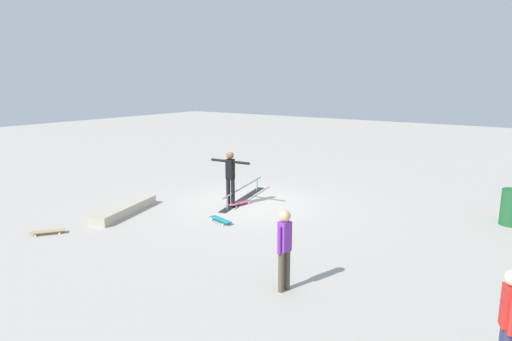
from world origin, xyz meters
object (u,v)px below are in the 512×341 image
object	(u,v)px
grind_rail	(243,194)
skater_main	(230,175)
loose_skateboard_natural	(48,231)
trash_bin	(512,207)
skateboard_main	(240,203)
loose_skateboard_teal	(220,220)
bystander_purple_shirt	(284,246)
skate_ledge	(125,209)
bystander_red_shirt	(508,320)

from	to	relation	value
grind_rail	skater_main	size ratio (longest dim) A/B	1.92
loose_skateboard_natural	trash_bin	xyz separation A→B (m)	(-7.47, 9.29, 0.41)
skateboard_main	loose_skateboard_teal	distance (m)	1.72
loose_skateboard_natural	bystander_purple_shirt	bearing A→B (deg)	133.52
skate_ledge	bystander_purple_shirt	bearing A→B (deg)	77.30
grind_rail	skateboard_main	world-z (taller)	grind_rail
skate_ledge	bystander_red_shirt	size ratio (longest dim) A/B	1.66
bystander_purple_shirt	bystander_red_shirt	world-z (taller)	bystander_red_shirt
skateboard_main	loose_skateboard_natural	distance (m)	5.37
loose_skateboard_natural	trash_bin	size ratio (longest dim) A/B	0.80
skater_main	skateboard_main	distance (m)	0.94
trash_bin	bystander_red_shirt	bearing A→B (deg)	5.12
loose_skateboard_teal	bystander_red_shirt	bearing A→B (deg)	-7.40
bystander_purple_shirt	loose_skateboard_teal	size ratio (longest dim) A/B	1.84
grind_rail	trash_bin	xyz separation A→B (m)	(-2.01, 7.32, 0.29)
skate_ledge	loose_skateboard_teal	xyz separation A→B (m)	(-0.98, 2.74, -0.06)
skater_main	trash_bin	distance (m)	7.73
grind_rail	trash_bin	world-z (taller)	trash_bin
loose_skateboard_natural	loose_skateboard_teal	distance (m)	4.32
bystander_purple_shirt	trash_bin	world-z (taller)	bystander_purple_shirt
skater_main	loose_skateboard_natural	xyz separation A→B (m)	(4.63, -2.12, -0.90)
bystander_purple_shirt	loose_skateboard_teal	bearing A→B (deg)	68.10
skate_ledge	loose_skateboard_teal	distance (m)	2.91
bystander_red_shirt	grind_rail	bearing A→B (deg)	37.81
bystander_purple_shirt	trash_bin	bearing A→B (deg)	-11.31
loose_skateboard_teal	loose_skateboard_natural	bearing A→B (deg)	-116.76
bystander_red_shirt	loose_skateboard_natural	world-z (taller)	bystander_red_shirt
loose_skateboard_teal	trash_bin	world-z (taller)	trash_bin
bystander_red_shirt	skateboard_main	bearing A→B (deg)	39.99
loose_skateboard_natural	skate_ledge	bearing A→B (deg)	-147.65
loose_skateboard_teal	trash_bin	size ratio (longest dim) A/B	0.86
bystander_purple_shirt	grind_rail	bearing A→B (deg)	55.99
bystander_red_shirt	trash_bin	xyz separation A→B (m)	(-7.18, -0.64, -0.38)
loose_skateboard_teal	skate_ledge	bearing A→B (deg)	-145.19
skateboard_main	bystander_red_shirt	world-z (taller)	bystander_red_shirt
loose_skateboard_teal	grind_rail	bearing A→B (deg)	127.28
bystander_red_shirt	loose_skateboard_teal	xyz separation A→B (m)	(-2.93, -7.05, -0.79)
skateboard_main	grind_rail	bearing A→B (deg)	37.20
grind_rail	bystander_red_shirt	xyz separation A→B (m)	(5.18, 7.96, 0.67)
loose_skateboard_natural	trash_bin	world-z (taller)	trash_bin
loose_skateboard_natural	loose_skateboard_teal	world-z (taller)	same
bystander_purple_shirt	bystander_red_shirt	bearing A→B (deg)	-86.26
skate_ledge	loose_skateboard_natural	size ratio (longest dim) A/B	3.30
bystander_purple_shirt	trash_bin	xyz separation A→B (m)	(-6.63, 2.93, -0.38)
skate_ledge	trash_bin	bearing A→B (deg)	119.76
trash_bin	skateboard_main	bearing A→B (deg)	-69.37
skate_ledge	bystander_red_shirt	distance (m)	10.01
skate_ledge	skateboard_main	world-z (taller)	skate_ledge
skate_ledge	bystander_red_shirt	xyz separation A→B (m)	(1.95, 9.79, 0.73)
bystander_red_shirt	loose_skateboard_teal	world-z (taller)	bystander_red_shirt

